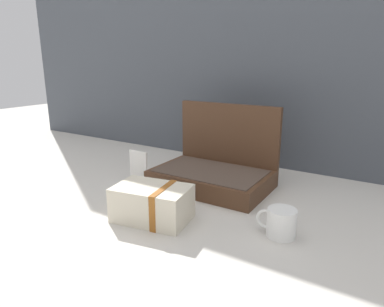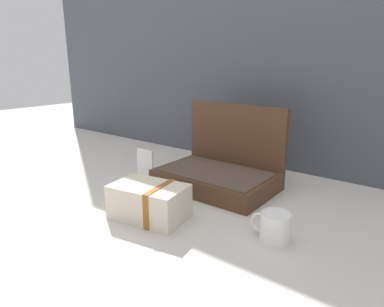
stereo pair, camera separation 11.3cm
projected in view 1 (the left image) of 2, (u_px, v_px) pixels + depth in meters
ground_plane at (200, 204)px, 1.18m from camera, size 6.00×6.00×0.00m
back_wall at (269, 10)px, 1.47m from camera, size 3.20×0.06×1.40m
open_suitcase at (215, 168)px, 1.34m from camera, size 0.44×0.30×0.32m
cream_toiletry_bag at (153, 203)px, 1.05m from camera, size 0.25×0.19×0.11m
coffee_mug at (281, 223)px, 0.95m from camera, size 0.12×0.08×0.08m
info_card_left at (139, 167)px, 1.38m from camera, size 0.09×0.01×0.13m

